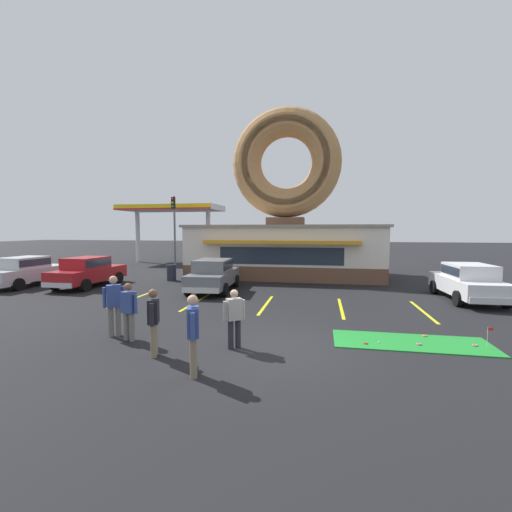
# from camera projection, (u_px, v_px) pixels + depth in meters

# --- Properties ---
(ground_plane) EXTENTS (160.00, 160.00, 0.00)m
(ground_plane) POSITION_uv_depth(u_px,v_px,m) (274.00, 348.00, 8.92)
(ground_plane) COLOR black
(donut_shop_building) EXTENTS (12.30, 6.75, 10.96)m
(donut_shop_building) POSITION_uv_depth(u_px,v_px,m) (286.00, 219.00, 22.50)
(donut_shop_building) COLOR brown
(donut_shop_building) RESTS_ON ground
(putting_mat) EXTENTS (4.11, 1.54, 0.03)m
(putting_mat) POSITION_uv_depth(u_px,v_px,m) (411.00, 342.00, 9.29)
(putting_mat) COLOR #1E842D
(putting_mat) RESTS_ON ground
(mini_donut_near_left) EXTENTS (0.13, 0.13, 0.04)m
(mini_donut_near_left) POSITION_uv_depth(u_px,v_px,m) (425.00, 336.00, 9.77)
(mini_donut_near_left) COLOR #D17F47
(mini_donut_near_left) RESTS_ON putting_mat
(mini_donut_near_right) EXTENTS (0.13, 0.13, 0.04)m
(mini_donut_near_right) POSITION_uv_depth(u_px,v_px,m) (475.00, 345.00, 8.97)
(mini_donut_near_right) COLOR #D8667F
(mini_donut_near_right) RESTS_ON putting_mat
(mini_donut_mid_left) EXTENTS (0.13, 0.13, 0.04)m
(mini_donut_mid_left) POSITION_uv_depth(u_px,v_px,m) (365.00, 343.00, 9.14)
(mini_donut_mid_left) COLOR brown
(mini_donut_mid_left) RESTS_ON putting_mat
(mini_donut_mid_centre) EXTENTS (0.13, 0.13, 0.04)m
(mini_donut_mid_centre) POSITION_uv_depth(u_px,v_px,m) (419.00, 344.00, 9.06)
(mini_donut_mid_centre) COLOR #D8667F
(mini_donut_mid_centre) RESTS_ON putting_mat
(golf_ball) EXTENTS (0.04, 0.04, 0.04)m
(golf_ball) POSITION_uv_depth(u_px,v_px,m) (379.00, 342.00, 9.20)
(golf_ball) COLOR white
(golf_ball) RESTS_ON putting_mat
(putting_flag_pin) EXTENTS (0.13, 0.01, 0.55)m
(putting_flag_pin) POSITION_uv_depth(u_px,v_px,m) (489.00, 332.00, 8.78)
(putting_flag_pin) COLOR silver
(putting_flag_pin) RESTS_ON putting_mat
(car_white) EXTENTS (2.07, 4.60, 1.60)m
(car_white) POSITION_uv_depth(u_px,v_px,m) (468.00, 281.00, 14.78)
(car_white) COLOR silver
(car_white) RESTS_ON ground
(car_silver) EXTENTS (2.07, 4.60, 1.60)m
(car_silver) POSITION_uv_depth(u_px,v_px,m) (26.00, 270.00, 18.60)
(car_silver) COLOR #B2B5BA
(car_silver) RESTS_ON ground
(car_grey) EXTENTS (2.15, 4.64, 1.60)m
(car_grey) POSITION_uv_depth(u_px,v_px,m) (213.00, 274.00, 17.05)
(car_grey) COLOR slate
(car_grey) RESTS_ON ground
(car_red) EXTENTS (2.06, 4.60, 1.60)m
(car_red) POSITION_uv_depth(u_px,v_px,m) (88.00, 271.00, 18.39)
(car_red) COLOR maroon
(car_red) RESTS_ON ground
(pedestrian_blue_sweater_man) EXTENTS (0.36, 0.56, 1.73)m
(pedestrian_blue_sweater_man) POSITION_uv_depth(u_px,v_px,m) (193.00, 331.00, 7.13)
(pedestrian_blue_sweater_man) COLOR #7F7056
(pedestrian_blue_sweater_man) RESTS_ON ground
(pedestrian_hooded_kid) EXTENTS (0.51, 0.41, 1.76)m
(pedestrian_hooded_kid) POSITION_uv_depth(u_px,v_px,m) (114.00, 303.00, 9.83)
(pedestrian_hooded_kid) COLOR slate
(pedestrian_hooded_kid) RESTS_ON ground
(pedestrian_leather_jacket_man) EXTENTS (0.51, 0.41, 1.54)m
(pedestrian_leather_jacket_man) POSITION_uv_depth(u_px,v_px,m) (234.00, 316.00, 8.80)
(pedestrian_leather_jacket_man) COLOR #232328
(pedestrian_leather_jacket_man) RESTS_ON ground
(pedestrian_clipboard_woman) EXTENTS (0.35, 0.57, 1.65)m
(pedestrian_clipboard_woman) POSITION_uv_depth(u_px,v_px,m) (154.00, 319.00, 8.28)
(pedestrian_clipboard_woman) COLOR #7F7056
(pedestrian_clipboard_woman) RESTS_ON ground
(pedestrian_beanie_man) EXTENTS (0.58, 0.32, 1.61)m
(pedestrian_beanie_man) POSITION_uv_depth(u_px,v_px,m) (129.00, 309.00, 9.43)
(pedestrian_beanie_man) COLOR slate
(pedestrian_beanie_man) RESTS_ON ground
(trash_bin) EXTENTS (0.57, 0.57, 0.97)m
(trash_bin) POSITION_uv_depth(u_px,v_px,m) (171.00, 272.00, 20.61)
(trash_bin) COLOR #232833
(trash_bin) RESTS_ON ground
(traffic_light_pole) EXTENTS (0.28, 0.47, 5.80)m
(traffic_light_pole) POSITION_uv_depth(u_px,v_px,m) (174.00, 222.00, 28.06)
(traffic_light_pole) COLOR #595B60
(traffic_light_pole) RESTS_ON ground
(gas_station_canopy) EXTENTS (9.00, 4.46, 5.30)m
(gas_station_canopy) POSITION_uv_depth(u_px,v_px,m) (172.00, 210.00, 31.54)
(gas_station_canopy) COLOR silver
(gas_station_canopy) RESTS_ON ground
(parking_stripe_far_left) EXTENTS (0.12, 3.60, 0.01)m
(parking_stripe_far_left) POSITION_uv_depth(u_px,v_px,m) (132.00, 299.00, 15.14)
(parking_stripe_far_left) COLOR yellow
(parking_stripe_far_left) RESTS_ON ground
(parking_stripe_left) EXTENTS (0.12, 3.60, 0.01)m
(parking_stripe_left) POSITION_uv_depth(u_px,v_px,m) (196.00, 302.00, 14.57)
(parking_stripe_left) COLOR yellow
(parking_stripe_left) RESTS_ON ground
(parking_stripe_mid_left) EXTENTS (0.12, 3.60, 0.01)m
(parking_stripe_mid_left) POSITION_uv_depth(u_px,v_px,m) (266.00, 305.00, 14.01)
(parking_stripe_mid_left) COLOR yellow
(parking_stripe_mid_left) RESTS_ON ground
(parking_stripe_centre) EXTENTS (0.12, 3.60, 0.01)m
(parking_stripe_centre) POSITION_uv_depth(u_px,v_px,m) (341.00, 308.00, 13.44)
(parking_stripe_centre) COLOR yellow
(parking_stripe_centre) RESTS_ON ground
(parking_stripe_mid_right) EXTENTS (0.12, 3.60, 0.01)m
(parking_stripe_mid_right) POSITION_uv_depth(u_px,v_px,m) (423.00, 311.00, 12.88)
(parking_stripe_mid_right) COLOR yellow
(parking_stripe_mid_right) RESTS_ON ground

